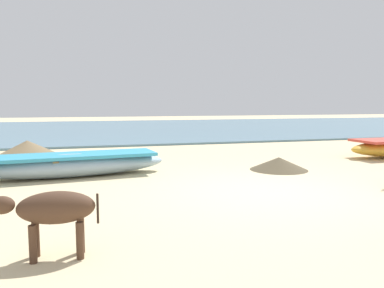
# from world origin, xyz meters

# --- Properties ---
(ground) EXTENTS (80.00, 80.00, 0.00)m
(ground) POSITION_xyz_m (0.00, 0.00, 0.00)
(ground) COLOR beige
(sea_water) EXTENTS (60.00, 20.00, 0.08)m
(sea_water) POSITION_xyz_m (0.00, 17.88, 0.04)
(sea_water) COLOR slate
(sea_water) RESTS_ON ground
(fishing_boat_0) EXTENTS (4.27, 1.46, 0.70)m
(fishing_boat_0) POSITION_xyz_m (-3.38, 2.48, 0.27)
(fishing_boat_0) COLOR #8CA5B7
(fishing_boat_0) RESTS_ON ground
(calf_far_dark) EXTENTS (1.09, 0.35, 0.70)m
(calf_far_dark) POSITION_xyz_m (-3.43, -2.08, 0.51)
(calf_far_dark) COLOR #4C3323
(calf_far_dark) RESTS_ON ground
(debris_pile_0) EXTENTS (2.86, 2.86, 0.51)m
(debris_pile_0) POSITION_xyz_m (-4.68, 5.90, 0.26)
(debris_pile_0) COLOR #7A6647
(debris_pile_0) RESTS_ON ground
(debris_pile_1) EXTENTS (1.58, 1.58, 0.31)m
(debris_pile_1) POSITION_xyz_m (1.41, 1.98, 0.15)
(debris_pile_1) COLOR brown
(debris_pile_1) RESTS_ON ground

